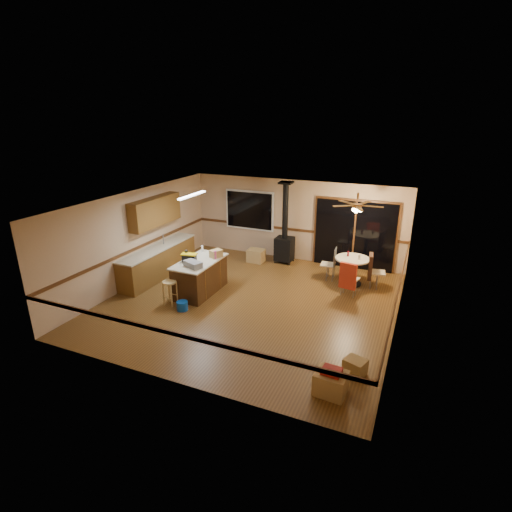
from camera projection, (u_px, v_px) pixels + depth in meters
The scene contains 35 objects.
floor at pixel (251, 302), 10.23m from camera, with size 7.00×7.00×0.00m, color brown.
ceiling at pixel (251, 202), 9.34m from camera, with size 7.00×7.00×0.00m, color silver.
wall_back at pixel (296, 221), 12.80m from camera, with size 7.00×7.00×0.00m, color tan.
wall_front at pixel (167, 317), 6.76m from camera, with size 7.00×7.00×0.00m, color tan.
wall_left at pixel (136, 237), 11.09m from camera, with size 7.00×7.00×0.00m, color tan.
wall_right at pixel (401, 276), 8.48m from camera, with size 7.00×7.00×0.00m, color tan.
chair_rail at pixel (251, 265), 9.89m from camera, with size 7.00×7.00×0.08m, color #4B2A12, non-canonical shape.
window at pixel (250, 210), 13.29m from camera, with size 1.72×0.10×1.32m, color black.
sliding_door at pixel (354, 235), 12.14m from camera, with size 2.52×0.10×2.10m, color black.
lower_cabinets at pixel (159, 262), 11.71m from camera, with size 0.60×3.00×0.86m, color brown.
countertop at pixel (158, 248), 11.56m from camera, with size 0.64×3.04×0.04m, color #BEB293.
upper_cabinets at pixel (155, 211), 11.43m from camera, with size 0.35×2.00×0.80m, color brown.
kitchen_island at pixel (200, 276), 10.63m from camera, with size 0.88×1.68×0.90m.
wood_stove at pixel (285, 241), 12.69m from camera, with size 0.55×0.50×2.52m.
ceiling_fan at pixel (357, 207), 10.54m from camera, with size 0.24×0.24×0.55m.
fluorescent_strip at pixel (192, 195), 10.29m from camera, with size 0.10×1.20×0.04m, color white.
toolbox_grey at pixel (193, 264), 10.05m from camera, with size 0.48×0.27×0.15m, color slate.
toolbox_black at pixel (189, 258), 10.39m from camera, with size 0.35×0.18×0.19m, color black.
toolbox_yellow_lid at pixel (189, 254), 10.35m from camera, with size 0.40×0.21×0.03m, color gold.
box_on_island at pixel (216, 254), 10.71m from camera, with size 0.23×0.31×0.21m, color #A27F48.
bottle_dark at pixel (187, 255), 10.47m from camera, with size 0.08×0.08×0.28m, color black.
bottle_pink at pixel (215, 255), 10.57m from camera, with size 0.07×0.07×0.22m, color #D84C8C.
bottle_white at pixel (202, 249), 11.13m from camera, with size 0.06×0.06×0.18m, color white.
bar_stool at pixel (170, 293), 10.00m from camera, with size 0.34×0.34×0.63m, color tan.
blue_bucket at pixel (182, 306), 9.76m from camera, with size 0.28×0.28×0.23m, color #0C45A9.
dining_table at pixel (352, 266), 11.11m from camera, with size 0.95×0.95×0.78m.
glass_red at pixel (348, 254), 11.14m from camera, with size 0.05×0.05×0.15m, color #590C14.
glass_cream at pixel (359, 257), 10.89m from camera, with size 0.06×0.06×0.14m, color beige.
chair_left at pixel (332, 260), 11.41m from camera, with size 0.44×0.43×0.51m.
chair_near at pixel (348, 276), 10.30m from camera, with size 0.49×0.53×0.70m.
chair_right at pixel (371, 267), 10.91m from camera, with size 0.52×0.48×0.70m.
box_under_window at pixel (256, 256), 12.90m from camera, with size 0.52×0.41×0.41m, color #A27F48.
box_corner_a at pixel (331, 383), 6.84m from camera, with size 0.53×0.45×0.41m, color #A27F48.
box_corner_b at pixel (355, 367), 7.36m from camera, with size 0.38×0.32×0.30m, color #A27F48.
box_small_red at pixel (332, 371), 6.75m from camera, with size 0.32×0.27×0.09m, color maroon.
Camera 1 is at (3.78, -8.41, 4.58)m, focal length 28.00 mm.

